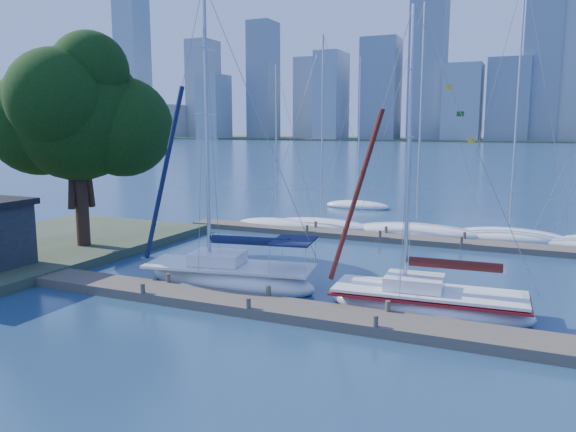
% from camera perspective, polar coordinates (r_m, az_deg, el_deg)
% --- Properties ---
extents(ground, '(700.00, 700.00, 0.00)m').
position_cam_1_polar(ground, '(22.80, -2.97, -9.62)').
color(ground, '#17354B').
rests_on(ground, ground).
extents(near_dock, '(26.00, 2.00, 0.40)m').
position_cam_1_polar(near_dock, '(22.73, -2.98, -9.14)').
color(near_dock, brown).
rests_on(near_dock, ground).
extents(far_dock, '(30.00, 1.80, 0.36)m').
position_cam_1_polar(far_dock, '(36.81, 11.12, -2.27)').
color(far_dock, brown).
rests_on(far_dock, ground).
extents(shore, '(12.00, 22.00, 0.50)m').
position_cam_1_polar(shore, '(35.51, -25.98, -3.33)').
color(shore, '#38472D').
rests_on(shore, ground).
extents(far_shore, '(800.00, 100.00, 1.50)m').
position_cam_1_polar(far_shore, '(339.50, 22.22, 7.13)').
color(far_shore, '#38472D').
rests_on(far_shore, ground).
extents(tree, '(9.82, 8.92, 12.39)m').
position_cam_1_polar(tree, '(34.03, -20.67, 9.96)').
color(tree, black).
rests_on(tree, ground).
extents(sailboat_navy, '(8.78, 4.11, 14.06)m').
position_cam_1_polar(sailboat_navy, '(26.12, -5.96, -4.70)').
color(sailboat_navy, white).
rests_on(sailboat_navy, ground).
extents(sailboat_maroon, '(8.11, 3.09, 12.34)m').
position_cam_1_polar(sailboat_maroon, '(22.93, 14.03, -7.22)').
color(sailboat_maroon, white).
rests_on(sailboat_maroon, ground).
extents(bg_boat_0, '(6.44, 2.84, 11.95)m').
position_cam_1_polar(bg_boat_0, '(41.02, -1.17, -0.85)').
color(bg_boat_0, white).
rests_on(bg_boat_0, ground).
extents(bg_boat_1, '(8.24, 4.80, 13.95)m').
position_cam_1_polar(bg_boat_1, '(40.62, 3.41, -0.93)').
color(bg_boat_1, white).
rests_on(bg_boat_1, ground).
extents(bg_boat_2, '(9.18, 4.53, 15.57)m').
position_cam_1_polar(bg_boat_2, '(39.02, 12.92, -1.52)').
color(bg_boat_2, white).
rests_on(bg_boat_2, ground).
extents(bg_boat_3, '(7.69, 4.88, 16.93)m').
position_cam_1_polar(bg_boat_3, '(38.99, 21.55, -1.88)').
color(bg_boat_3, white).
rests_on(bg_boat_3, ground).
extents(bg_boat_6, '(6.28, 4.08, 13.67)m').
position_cam_1_polar(bg_boat_6, '(51.43, 7.10, 1.12)').
color(bg_boat_6, white).
rests_on(bg_boat_6, ground).
extents(skyline, '(502.17, 51.31, 112.03)m').
position_cam_1_polar(skyline, '(311.36, 27.04, 13.48)').
color(skyline, gray).
rests_on(skyline, ground).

